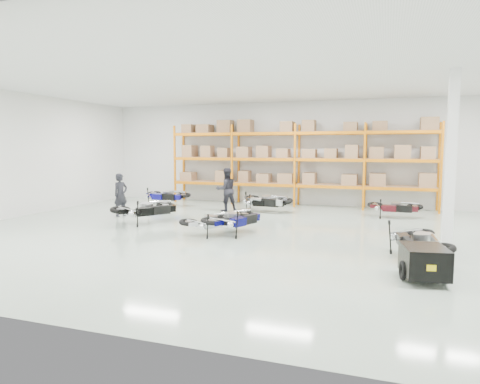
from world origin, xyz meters
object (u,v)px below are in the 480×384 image
at_px(moto_back_d, 395,204).
at_px(person_left, 121,195).
at_px(moto_back_c, 266,199).
at_px(person_back, 226,190).
at_px(moto_blue_centre, 235,215).
at_px(trailer, 424,261).
at_px(moto_black_far_left, 147,205).
at_px(moto_touring_right, 419,235).
at_px(moto_back_b, 265,197).
at_px(moto_back_a, 165,193).
at_px(moto_silver_left, 212,218).

bearing_deg(moto_back_d, person_left, 108.78).
xyz_separation_m(moto_back_c, person_back, (-1.56, -0.22, 0.34)).
xyz_separation_m(moto_blue_centre, trailer, (4.86, -3.03, -0.16)).
bearing_deg(trailer, moto_black_far_left, 145.41).
bearing_deg(moto_touring_right, person_back, 130.52).
relative_size(moto_touring_right, moto_back_b, 1.00).
bearing_deg(moto_back_a, moto_silver_left, -132.70).
bearing_deg(moto_black_far_left, moto_silver_left, -165.03).
relative_size(moto_back_b, moto_back_c, 1.11).
relative_size(moto_back_a, person_back, 1.09).
bearing_deg(moto_back_d, person_back, 95.83).
distance_m(moto_silver_left, moto_black_far_left, 2.95).
bearing_deg(moto_back_c, moto_black_far_left, 145.36).
relative_size(moto_black_far_left, person_left, 1.24).
bearing_deg(moto_black_far_left, moto_back_a, -34.48).
bearing_deg(trailer, person_left, 144.34).
height_order(moto_black_far_left, person_left, person_left).
bearing_deg(moto_black_far_left, moto_blue_centre, -157.16).
xyz_separation_m(moto_silver_left, person_left, (-4.45, 2.00, 0.29)).
bearing_deg(moto_black_far_left, person_left, 4.41).
distance_m(moto_silver_left, person_left, 4.89).
distance_m(moto_back_b, person_left, 5.44).
xyz_separation_m(moto_black_far_left, moto_back_a, (-1.49, 3.97, -0.03)).
bearing_deg(trailer, moto_blue_centre, 137.99).
height_order(moto_black_far_left, moto_back_c, moto_black_far_left).
relative_size(moto_touring_right, moto_back_d, 1.14).
distance_m(trailer, moto_back_d, 7.60).
xyz_separation_m(trailer, moto_back_c, (-5.14, 7.40, 0.12)).
height_order(moto_silver_left, moto_back_d, moto_back_d).
bearing_deg(moto_back_d, trailer, -174.73).
bearing_deg(person_back, moto_back_c, 148.94).
bearing_deg(moto_touring_right, moto_silver_left, 158.46).
relative_size(moto_touring_right, trailer, 1.14).
xyz_separation_m(moto_black_far_left, moto_touring_right, (8.23, -2.16, -0.03)).
bearing_deg(moto_silver_left, moto_touring_right, -159.40).
bearing_deg(moto_blue_centre, moto_back_c, -66.19).
distance_m(moto_black_far_left, trailer, 9.05).
bearing_deg(moto_back_c, moto_touring_right, -132.81).
xyz_separation_m(moto_blue_centre, person_left, (-5.05, 1.72, 0.23)).
bearing_deg(person_left, moto_back_c, -41.50).
height_order(moto_touring_right, moto_back_b, same).
height_order(moto_silver_left, trailer, moto_silver_left).
distance_m(person_left, person_back, 4.04).
height_order(moto_silver_left, moto_touring_right, moto_touring_right).
bearing_deg(moto_black_far_left, moto_back_d, -118.91).
relative_size(moto_silver_left, person_back, 0.94).
xyz_separation_m(moto_silver_left, moto_back_c, (0.33, 4.65, 0.02)).
height_order(moto_back_b, person_left, person_left).
xyz_separation_m(moto_back_b, moto_back_c, (0.06, -0.05, -0.06)).
distance_m(moto_blue_centre, trailer, 5.73).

